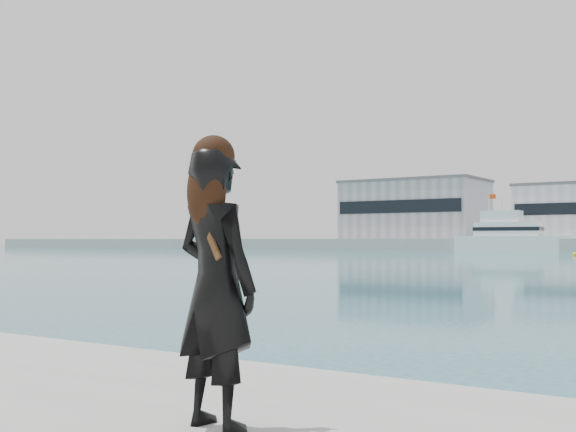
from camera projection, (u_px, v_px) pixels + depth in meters
name	position (u px, v px, depth m)	size (l,w,h in m)	color
warehouse_grey_left	(415.00, 210.00, 141.66)	(26.52, 16.36, 11.50)	gray
flagpole_left	(490.00, 213.00, 126.37)	(1.28, 0.16, 8.00)	silver
motor_yacht	(511.00, 236.00, 115.20)	(18.52, 6.34, 8.50)	white
buoy_far	(575.00, 256.00, 81.96)	(0.50, 0.50, 0.50)	yellow
woman	(215.00, 278.00, 3.86)	(0.60, 0.45, 1.59)	black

